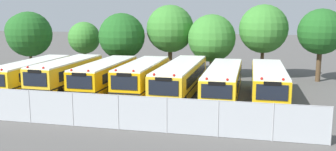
{
  "coord_description": "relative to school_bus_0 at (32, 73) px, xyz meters",
  "views": [
    {
      "loc": [
        8.72,
        -28.31,
        6.74
      ],
      "look_at": [
        2.2,
        0.0,
        1.6
      ],
      "focal_mm": 39.41,
      "sensor_mm": 36.0,
      "label": 1
    }
  ],
  "objects": [
    {
      "name": "tree_6",
      "position": [
        25.08,
        8.96,
        3.46
      ],
      "size": [
        4.31,
        4.31,
        6.93
      ],
      "color": "#4C3823",
      "rests_on": "ground_plane"
    },
    {
      "name": "school_bus_2",
      "position": [
        6.76,
        0.24,
        0.05
      ],
      "size": [
        2.46,
        9.87,
        2.61
      ],
      "rotation": [
        0.0,
        0.0,
        3.14
      ],
      "color": "#EAA80C",
      "rests_on": "ground_plane"
    },
    {
      "name": "school_bus_1",
      "position": [
        3.42,
        -0.17,
        0.1
      ],
      "size": [
        2.63,
        9.32,
        2.72
      ],
      "rotation": [
        0.0,
        0.0,
        3.12
      ],
      "color": "yellow",
      "rests_on": "ground_plane"
    },
    {
      "name": "tree_1",
      "position": [
        0.44,
        9.82,
        2.39
      ],
      "size": [
        3.56,
        3.56,
        5.51
      ],
      "color": "#4C3823",
      "rests_on": "ground_plane"
    },
    {
      "name": "school_bus_0",
      "position": [
        0.0,
        0.0,
        0.0
      ],
      "size": [
        2.52,
        10.27,
        2.51
      ],
      "rotation": [
        0.0,
        0.0,
        3.15
      ],
      "color": "yellow",
      "rests_on": "ground_plane"
    },
    {
      "name": "tree_4",
      "position": [
        14.62,
        8.82,
        2.74
      ],
      "size": [
        4.77,
        4.77,
        6.39
      ],
      "color": "#4C3823",
      "rests_on": "ground_plane"
    },
    {
      "name": "tree_2",
      "position": [
        5.26,
        8.32,
        2.76
      ],
      "size": [
        4.83,
        4.83,
        6.49
      ],
      "color": "#4C3823",
      "rests_on": "ground_plane"
    },
    {
      "name": "tree_3",
      "position": [
        10.11,
        10.1,
        3.5
      ],
      "size": [
        5.0,
        5.0,
        7.34
      ],
      "color": "#4C3823",
      "rests_on": "ground_plane"
    },
    {
      "name": "ground_plane",
      "position": [
        9.99,
        0.08,
        -1.32
      ],
      "size": [
        160.0,
        160.0,
        0.0
      ],
      "primitive_type": "plane",
      "color": "#514F4C"
    },
    {
      "name": "chainlink_fence",
      "position": [
        9.99,
        -9.11,
        -0.26
      ],
      "size": [
        25.56,
        0.07,
        2.05
      ],
      "color": "#9EA0A3",
      "rests_on": "ground_plane"
    },
    {
      "name": "school_bus_6",
      "position": [
        19.96,
        -0.04,
        0.07
      ],
      "size": [
        2.48,
        10.37,
        2.65
      ],
      "rotation": [
        0.0,
        0.0,
        3.15
      ],
      "color": "yellow",
      "rests_on": "ground_plane"
    },
    {
      "name": "school_bus_4",
      "position": [
        13.21,
        0.23,
        0.09
      ],
      "size": [
        2.63,
        11.59,
        2.69
      ],
      "rotation": [
        0.0,
        0.0,
        3.13
      ],
      "color": "yellow",
      "rests_on": "ground_plane"
    },
    {
      "name": "tree_5",
      "position": [
        19.56,
        9.4,
        3.74
      ],
      "size": [
        4.78,
        4.78,
        7.34
      ],
      "color": "#4C3823",
      "rests_on": "ground_plane"
    },
    {
      "name": "school_bus_5",
      "position": [
        16.58,
        0.3,
        -0.0
      ],
      "size": [
        2.5,
        11.17,
        2.5
      ],
      "rotation": [
        0.0,
        0.0,
        3.14
      ],
      "color": "yellow",
      "rests_on": "ground_plane"
    },
    {
      "name": "school_bus_3",
      "position": [
        10.03,
        0.2,
        0.08
      ],
      "size": [
        2.47,
        9.31,
        2.68
      ],
      "rotation": [
        0.0,
        0.0,
        3.15
      ],
      "color": "#EAA80C",
      "rests_on": "ground_plane"
    },
    {
      "name": "tree_0",
      "position": [
        -6.03,
        8.69,
        2.88
      ],
      "size": [
        5.15,
        5.05,
        6.64
      ],
      "color": "#4C3823",
      "rests_on": "ground_plane"
    }
  ]
}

